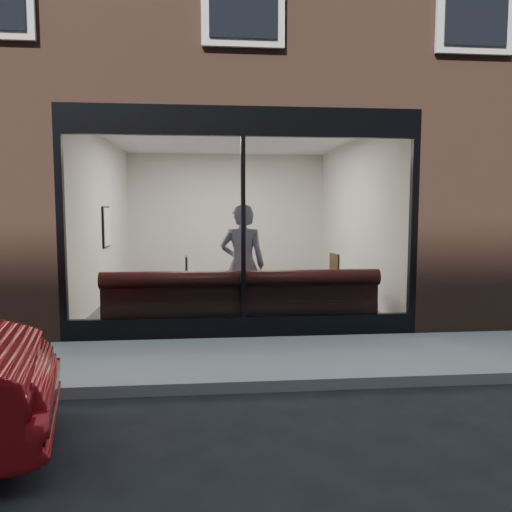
{
  "coord_description": "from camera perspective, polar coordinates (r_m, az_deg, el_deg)",
  "views": [
    {
      "loc": [
        -0.49,
        -4.86,
        1.83
      ],
      "look_at": [
        0.21,
        2.4,
        1.12
      ],
      "focal_mm": 35.0,
      "sensor_mm": 36.0,
      "label": 1
    }
  ],
  "objects": [
    {
      "name": "ground",
      "position": [
        5.22,
        0.21,
        -15.0
      ],
      "size": [
        120.0,
        120.0,
        0.0
      ],
      "primitive_type": "plane",
      "color": "black",
      "rests_on": "ground"
    },
    {
      "name": "sidewalk_near",
      "position": [
        6.16,
        -0.74,
        -11.69
      ],
      "size": [
        40.0,
        2.0,
        0.01
      ],
      "primitive_type": "cube",
      "color": "gray",
      "rests_on": "ground"
    },
    {
      "name": "kerb_near",
      "position": [
        5.15,
        0.26,
        -14.57
      ],
      "size": [
        40.0,
        0.1,
        0.12
      ],
      "primitive_type": "cube",
      "color": "gray",
      "rests_on": "ground"
    },
    {
      "name": "host_building_pier_left",
      "position": [
        13.27,
        -19.8,
        4.22
      ],
      "size": [
        2.5,
        12.0,
        3.2
      ],
      "primitive_type": "cube",
      "color": "brown",
      "rests_on": "ground"
    },
    {
      "name": "host_building_pier_right",
      "position": [
        13.54,
        12.76,
        4.43
      ],
      "size": [
        2.5,
        12.0,
        3.2
      ],
      "primitive_type": "cube",
      "color": "brown",
      "rests_on": "ground"
    },
    {
      "name": "host_building_backfill",
      "position": [
        15.87,
        -3.76,
        4.7
      ],
      "size": [
        5.0,
        6.0,
        3.2
      ],
      "primitive_type": "cube",
      "color": "brown",
      "rests_on": "ground"
    },
    {
      "name": "cafe_floor",
      "position": [
        10.04,
        -2.65,
        -4.86
      ],
      "size": [
        6.0,
        6.0,
        0.0
      ],
      "primitive_type": "plane",
      "color": "#2D2D30",
      "rests_on": "ground"
    },
    {
      "name": "cafe_ceiling",
      "position": [
        9.97,
        -2.73,
        13.38
      ],
      "size": [
        6.0,
        6.0,
        0.0
      ],
      "primitive_type": "plane",
      "rotation": [
        3.14,
        0.0,
        0.0
      ],
      "color": "white",
      "rests_on": "host_building_upper"
    },
    {
      "name": "cafe_wall_back",
      "position": [
        12.86,
        -3.35,
        4.5
      ],
      "size": [
        5.0,
        0.0,
        5.0
      ],
      "primitive_type": "plane",
      "rotation": [
        1.57,
        0.0,
        0.0
      ],
      "color": "silver",
      "rests_on": "ground"
    },
    {
      "name": "cafe_wall_left",
      "position": [
        10.06,
        -17.03,
        3.99
      ],
      "size": [
        0.0,
        6.0,
        6.0
      ],
      "primitive_type": "plane",
      "rotation": [
        1.57,
        0.0,
        1.57
      ],
      "color": "silver",
      "rests_on": "ground"
    },
    {
      "name": "cafe_wall_right",
      "position": [
        10.3,
        11.32,
        4.15
      ],
      "size": [
        0.0,
        6.0,
        6.0
      ],
      "primitive_type": "plane",
      "rotation": [
        1.57,
        0.0,
        -1.57
      ],
      "color": "silver",
      "rests_on": "ground"
    },
    {
      "name": "storefront_kick",
      "position": [
        7.13,
        -1.45,
        -8.09
      ],
      "size": [
        5.0,
        0.1,
        0.3
      ],
      "primitive_type": "cube",
      "color": "black",
      "rests_on": "ground"
    },
    {
      "name": "storefront_header",
      "position": [
        7.03,
        -1.51,
        15.13
      ],
      "size": [
        5.0,
        0.1,
        0.4
      ],
      "primitive_type": "cube",
      "color": "black",
      "rests_on": "host_building_upper"
    },
    {
      "name": "storefront_mullion",
      "position": [
        6.93,
        -1.48,
        3.22
      ],
      "size": [
        0.06,
        0.1,
        2.5
      ],
      "primitive_type": "cube",
      "color": "black",
      "rests_on": "storefront_kick"
    },
    {
      "name": "storefront_glass",
      "position": [
        6.9,
        -1.46,
        3.21
      ],
      "size": [
        4.8,
        0.0,
        4.8
      ],
      "primitive_type": "plane",
      "rotation": [
        1.57,
        0.0,
        0.0
      ],
      "color": "white",
      "rests_on": "storefront_kick"
    },
    {
      "name": "banquette",
      "position": [
        7.5,
        -1.67,
        -6.82
      ],
      "size": [
        4.0,
        0.55,
        0.45
      ],
      "primitive_type": "cube",
      "color": "#3E1618",
      "rests_on": "cafe_floor"
    },
    {
      "name": "person",
      "position": [
        7.71,
        -1.54,
        -1.05
      ],
      "size": [
        0.75,
        0.55,
        1.89
      ],
      "primitive_type": "imported",
      "rotation": [
        0.0,
        0.0,
        3.0
      ],
      "color": "#929EC2",
      "rests_on": "cafe_floor"
    },
    {
      "name": "cafe_table_left",
      "position": [
        7.94,
        -6.0,
        -2.39
      ],
      "size": [
        0.84,
        0.84,
        0.04
      ],
      "primitive_type": "cube",
      "rotation": [
        0.0,
        0.0,
        -0.23
      ],
      "color": "black",
      "rests_on": "cafe_floor"
    },
    {
      "name": "cafe_table_right",
      "position": [
        8.39,
        10.12,
        -2.01
      ],
      "size": [
        0.68,
        0.68,
        0.04
      ],
      "primitive_type": "cube",
      "rotation": [
        0.0,
        0.0,
        0.05
      ],
      "color": "black",
      "rests_on": "cafe_floor"
    },
    {
      "name": "cafe_chair_left",
      "position": [
        9.27,
        -9.1,
        -4.41
      ],
      "size": [
        0.47,
        0.47,
        0.04
      ],
      "primitive_type": "cube",
      "rotation": [
        0.0,
        0.0,
        3.19
      ],
      "color": "black",
      "rests_on": "cafe_floor"
    },
    {
      "name": "cafe_chair_right",
      "position": [
        9.73,
        7.87,
        -3.92
      ],
      "size": [
        0.46,
        0.46,
        0.04
      ],
      "primitive_type": "cube",
      "rotation": [
        0.0,
        0.0,
        3.29
      ],
      "color": "black",
      "rests_on": "cafe_floor"
    },
    {
      "name": "wall_poster",
      "position": [
        10.17,
        -16.66,
        3.21
      ],
      "size": [
        0.02,
        0.55,
        0.74
      ],
      "primitive_type": "cube",
      "color": "white",
      "rests_on": "cafe_wall_left"
    }
  ]
}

